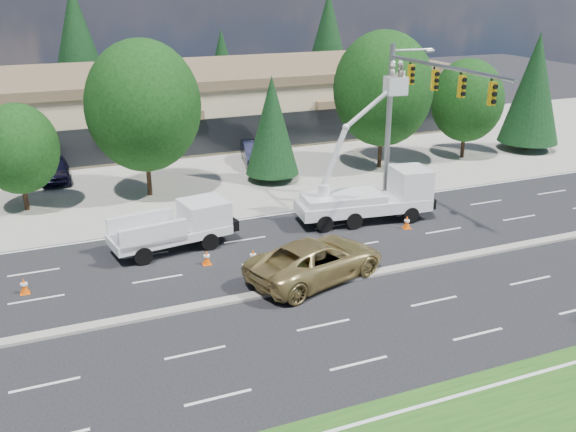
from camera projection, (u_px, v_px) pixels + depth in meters
name	position (u px, v px, depth m)	size (l,w,h in m)	color
ground	(291.00, 290.00, 27.13)	(140.00, 140.00, 0.00)	black
concrete_apron	(179.00, 169.00, 44.45)	(140.00, 22.00, 0.01)	gray
road_median	(291.00, 289.00, 27.11)	(120.00, 0.55, 0.12)	gray
strip_mall	(148.00, 104.00, 52.10)	(50.40, 15.40, 5.50)	tan
tree_front_c	(18.00, 149.00, 35.28)	(4.40, 4.40, 6.11)	#332114
tree_front_d	(143.00, 106.00, 37.15)	(6.70, 6.70, 9.30)	#332114
tree_front_e	(272.00, 125.00, 40.65)	(3.45, 3.45, 6.80)	#332114
tree_front_f	(383.00, 89.00, 42.90)	(6.71, 6.71, 9.31)	#332114
tree_front_g	(467.00, 100.00, 45.86)	(5.17, 5.17, 7.17)	#332114
tree_front_h	(534.00, 88.00, 47.84)	(4.46, 4.46, 8.79)	#332114
tree_back_b	(77.00, 46.00, 59.80)	(6.16, 6.16, 12.15)	#332114
tree_back_c	(222.00, 65.00, 65.67)	(3.89, 3.89, 7.67)	#332114
tree_back_d	(328.00, 41.00, 69.31)	(5.74, 5.74, 11.31)	#332114
signal_mast	(411.00, 103.00, 34.73)	(2.76, 10.16, 9.00)	gray
utility_pickup	(179.00, 231.00, 31.06)	(5.98, 2.93, 2.20)	white
bucket_truck	(374.00, 189.00, 34.42)	(7.44, 3.07, 8.49)	white
traffic_cone_a	(24.00, 286.00, 26.71)	(0.40, 0.40, 0.70)	#FF5C08
traffic_cone_b	(207.00, 258.00, 29.44)	(0.40, 0.40, 0.70)	#FF5C08
traffic_cone_c	(253.00, 257.00, 29.54)	(0.40, 0.40, 0.70)	#FF5C08
traffic_cone_d	(407.00, 222.00, 33.72)	(0.40, 0.40, 0.70)	#FF5C08
minivan	(316.00, 260.00, 27.86)	(2.96, 6.42, 1.78)	tan
parked_car_west	(54.00, 169.00, 41.63)	(1.83, 4.55, 1.55)	black
parked_car_east	(255.00, 152.00, 45.49)	(1.68, 4.82, 1.59)	black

